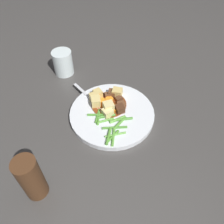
# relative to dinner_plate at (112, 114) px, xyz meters

# --- Properties ---
(ground_plane) EXTENTS (3.00, 3.00, 0.00)m
(ground_plane) POSITION_rel_dinner_plate_xyz_m (0.00, 0.00, -0.01)
(ground_plane) COLOR #423F3D
(dinner_plate) EXTENTS (0.27, 0.27, 0.02)m
(dinner_plate) POSITION_rel_dinner_plate_xyz_m (0.00, 0.00, 0.00)
(dinner_plate) COLOR white
(dinner_plate) RESTS_ON ground_plane
(stew_sauce) EXTENTS (0.12, 0.12, 0.00)m
(stew_sauce) POSITION_rel_dinner_plate_xyz_m (0.03, 0.01, 0.01)
(stew_sauce) COLOR brown
(stew_sauce) RESTS_ON dinner_plate
(carrot_slice_0) EXTENTS (0.03, 0.03, 0.01)m
(carrot_slice_0) POSITION_rel_dinner_plate_xyz_m (0.05, 0.01, 0.01)
(carrot_slice_0) COLOR orange
(carrot_slice_0) RESTS_ON dinner_plate
(carrot_slice_1) EXTENTS (0.04, 0.04, 0.01)m
(carrot_slice_1) POSITION_rel_dinner_plate_xyz_m (0.02, 0.03, 0.02)
(carrot_slice_1) COLOR orange
(carrot_slice_1) RESTS_ON dinner_plate
(carrot_slice_2) EXTENTS (0.03, 0.03, 0.01)m
(carrot_slice_2) POSITION_rel_dinner_plate_xyz_m (0.01, -0.01, 0.02)
(carrot_slice_2) COLOR orange
(carrot_slice_2) RESTS_ON dinner_plate
(carrot_slice_3) EXTENTS (0.03, 0.03, 0.01)m
(carrot_slice_3) POSITION_rel_dinner_plate_xyz_m (0.04, 0.04, 0.01)
(carrot_slice_3) COLOR orange
(carrot_slice_3) RESTS_ON dinner_plate
(potato_chunk_0) EXTENTS (0.04, 0.04, 0.03)m
(potato_chunk_0) POSITION_rel_dinner_plate_xyz_m (0.01, 0.01, 0.03)
(potato_chunk_0) COLOR #EAD68C
(potato_chunk_0) RESTS_ON dinner_plate
(potato_chunk_1) EXTENTS (0.03, 0.04, 0.03)m
(potato_chunk_1) POSITION_rel_dinner_plate_xyz_m (0.08, -0.01, 0.02)
(potato_chunk_1) COLOR #DBBC6B
(potato_chunk_1) RESTS_ON dinner_plate
(potato_chunk_2) EXTENTS (0.04, 0.04, 0.03)m
(potato_chunk_2) POSITION_rel_dinner_plate_xyz_m (0.04, 0.06, 0.02)
(potato_chunk_2) COLOR #DBBC6B
(potato_chunk_2) RESTS_ON dinner_plate
(potato_chunk_3) EXTENTS (0.04, 0.04, 0.03)m
(potato_chunk_3) POSITION_rel_dinner_plate_xyz_m (0.06, 0.06, 0.02)
(potato_chunk_3) COLOR #DBBC6B
(potato_chunk_3) RESTS_ON dinner_plate
(potato_chunk_4) EXTENTS (0.04, 0.04, 0.03)m
(potato_chunk_4) POSITION_rel_dinner_plate_xyz_m (-0.01, 0.01, 0.02)
(potato_chunk_4) COLOR #EAD68C
(potato_chunk_4) RESTS_ON dinner_plate
(potato_chunk_5) EXTENTS (0.04, 0.04, 0.03)m
(potato_chunk_5) POSITION_rel_dinner_plate_xyz_m (0.03, 0.06, 0.02)
(potato_chunk_5) COLOR #E5CC7A
(potato_chunk_5) RESTS_ON dinner_plate
(meat_chunk_0) EXTENTS (0.04, 0.04, 0.02)m
(meat_chunk_0) POSITION_rel_dinner_plate_xyz_m (0.01, -0.02, 0.02)
(meat_chunk_0) COLOR #4C2B19
(meat_chunk_0) RESTS_ON dinner_plate
(meat_chunk_1) EXTENTS (0.03, 0.02, 0.02)m
(meat_chunk_1) POSITION_rel_dinner_plate_xyz_m (0.08, 0.01, 0.02)
(meat_chunk_1) COLOR brown
(meat_chunk_1) RESTS_ON dinner_plate
(meat_chunk_2) EXTENTS (0.03, 0.03, 0.02)m
(meat_chunk_2) POSITION_rel_dinner_plate_xyz_m (0.05, -0.02, 0.02)
(meat_chunk_2) COLOR #56331E
(meat_chunk_2) RESTS_ON dinner_plate
(meat_chunk_3) EXTENTS (0.02, 0.02, 0.02)m
(meat_chunk_3) POSITION_rel_dinner_plate_xyz_m (0.07, 0.02, 0.02)
(meat_chunk_3) COLOR brown
(meat_chunk_3) RESTS_ON dinner_plate
(meat_chunk_4) EXTENTS (0.03, 0.03, 0.02)m
(meat_chunk_4) POSITION_rel_dinner_plate_xyz_m (0.02, -0.03, 0.02)
(meat_chunk_4) COLOR brown
(meat_chunk_4) RESTS_ON dinner_plate
(green_bean_0) EXTENTS (0.02, 0.08, 0.01)m
(green_bean_0) POSITION_rel_dinner_plate_xyz_m (-0.02, 0.03, 0.01)
(green_bean_0) COLOR #4C8E33
(green_bean_0) RESTS_ON dinner_plate
(green_bean_1) EXTENTS (0.05, 0.01, 0.01)m
(green_bean_1) POSITION_rel_dinner_plate_xyz_m (-0.03, 0.04, 0.01)
(green_bean_1) COLOR #599E38
(green_bean_1) RESTS_ON dinner_plate
(green_bean_2) EXTENTS (0.06, 0.01, 0.01)m
(green_bean_2) POSITION_rel_dinner_plate_xyz_m (-0.10, -0.00, 0.01)
(green_bean_2) COLOR #599E38
(green_bean_2) RESTS_ON dinner_plate
(green_bean_3) EXTENTS (0.06, 0.04, 0.01)m
(green_bean_3) POSITION_rel_dinner_plate_xyz_m (-0.05, -0.03, 0.01)
(green_bean_3) COLOR #599E38
(green_bean_3) RESTS_ON dinner_plate
(green_bean_4) EXTENTS (0.03, 0.05, 0.01)m
(green_bean_4) POSITION_rel_dinner_plate_xyz_m (-0.04, 0.02, 0.01)
(green_bean_4) COLOR #599E38
(green_bean_4) RESTS_ON dinner_plate
(green_bean_5) EXTENTS (0.03, 0.06, 0.01)m
(green_bean_5) POSITION_rel_dinner_plate_xyz_m (-0.09, -0.02, 0.01)
(green_bean_5) COLOR #66AD42
(green_bean_5) RESTS_ON dinner_plate
(green_bean_6) EXTENTS (0.07, 0.01, 0.01)m
(green_bean_6) POSITION_rel_dinner_plate_xyz_m (-0.10, -0.01, 0.01)
(green_bean_6) COLOR #66AD42
(green_bean_6) RESTS_ON dinner_plate
(green_bean_7) EXTENTS (0.06, 0.01, 0.01)m
(green_bean_7) POSITION_rel_dinner_plate_xyz_m (-0.02, 0.04, 0.01)
(green_bean_7) COLOR #599E38
(green_bean_7) RESTS_ON dinner_plate
(green_bean_8) EXTENTS (0.03, 0.07, 0.01)m
(green_bean_8) POSITION_rel_dinner_plate_xyz_m (-0.03, -0.03, 0.01)
(green_bean_8) COLOR #4C8E33
(green_bean_8) RESTS_ON dinner_plate
(green_bean_9) EXTENTS (0.05, 0.03, 0.01)m
(green_bean_9) POSITION_rel_dinner_plate_xyz_m (-0.10, -0.01, 0.01)
(green_bean_9) COLOR #599E38
(green_bean_9) RESTS_ON dinner_plate
(green_bean_10) EXTENTS (0.02, 0.08, 0.01)m
(green_bean_10) POSITION_rel_dinner_plate_xyz_m (-0.07, -0.01, 0.01)
(green_bean_10) COLOR #4C8E33
(green_bean_10) RESTS_ON dinner_plate
(green_bean_11) EXTENTS (0.04, 0.05, 0.01)m
(green_bean_11) POSITION_rel_dinner_plate_xyz_m (-0.03, -0.02, 0.01)
(green_bean_11) COLOR #66AD42
(green_bean_11) RESTS_ON dinner_plate
(green_bean_12) EXTENTS (0.03, 0.05, 0.01)m
(green_bean_12) POSITION_rel_dinner_plate_xyz_m (-0.02, 0.01, 0.01)
(green_bean_12) COLOR #4C8E33
(green_bean_12) RESTS_ON dinner_plate
(fork) EXTENTS (0.13, 0.14, 0.00)m
(fork) POSITION_rel_dinner_plate_xyz_m (0.05, 0.08, 0.01)
(fork) COLOR silver
(fork) RESTS_ON dinner_plate
(water_glass) EXTENTS (0.07, 0.07, 0.09)m
(water_glass) POSITION_rel_dinner_plate_xyz_m (0.21, 0.21, 0.04)
(water_glass) COLOR silver
(water_glass) RESTS_ON ground_plane
(pepper_mill) EXTENTS (0.06, 0.06, 0.14)m
(pepper_mill) POSITION_rel_dinner_plate_xyz_m (-0.27, 0.16, 0.06)
(pepper_mill) COLOR #4C2D19
(pepper_mill) RESTS_ON ground_plane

